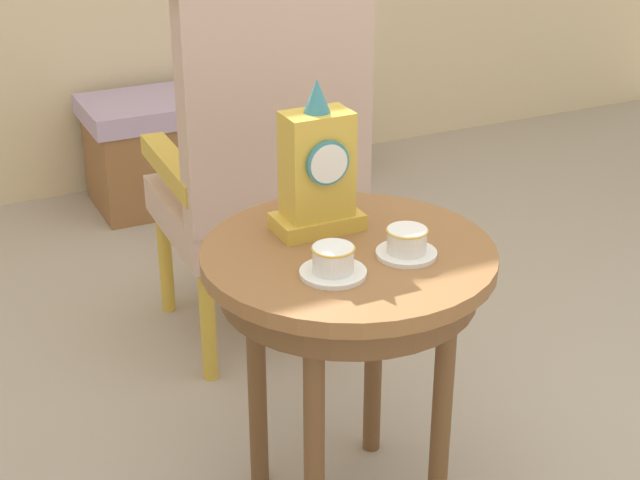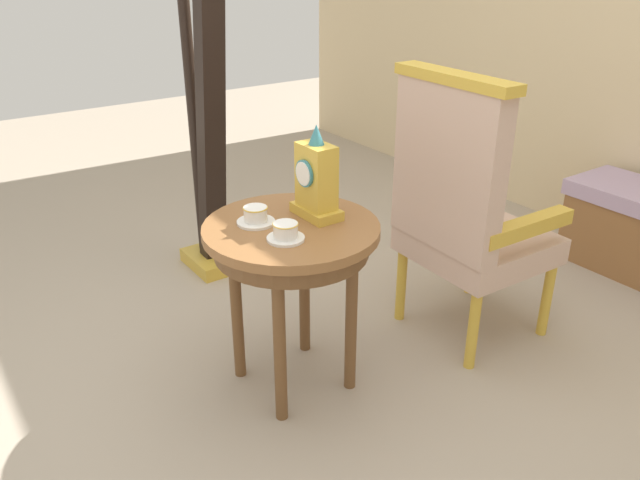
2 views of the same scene
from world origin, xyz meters
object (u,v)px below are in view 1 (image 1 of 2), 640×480
Objects in this scene: window_bench at (219,141)px; teacup_left at (333,262)px; side_table at (348,285)px; teacup_right at (407,243)px; armchair at (263,160)px; mantel_clock at (317,172)px.

teacup_left is at bearing -103.83° from window_bench.
window_bench is at bearing 77.83° from side_table.
side_table is 0.17m from teacup_right.
teacup_right is 0.11× the size of armchair.
teacup_left is 0.12× the size of armchair.
teacup_right is at bearing -61.43° from mantel_clock.
teacup_left is (-0.08, -0.09, 0.11)m from side_table.
teacup_left is at bearing -175.87° from teacup_right.
window_bench is at bearing 76.62° from mantel_clock.
teacup_right is at bearing -41.26° from side_table.
teacup_right is 0.12× the size of window_bench.
side_table is 1.98× the size of mantel_clock.
side_table is 0.58× the size of armchair.
teacup_left is 0.18m from teacup_right.
teacup_left reaches higher than teacup_right.
mantel_clock is (-0.11, 0.20, 0.11)m from teacup_right.
teacup_left is 0.25m from mantel_clock.
window_bench is (0.33, 2.04, -0.47)m from teacup_right.
armchair reaches higher than teacup_left.
teacup_right is at bearing -99.20° from window_bench.
armchair is (0.12, 0.75, 0.01)m from side_table.
teacup_right is at bearing -91.82° from armchair.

